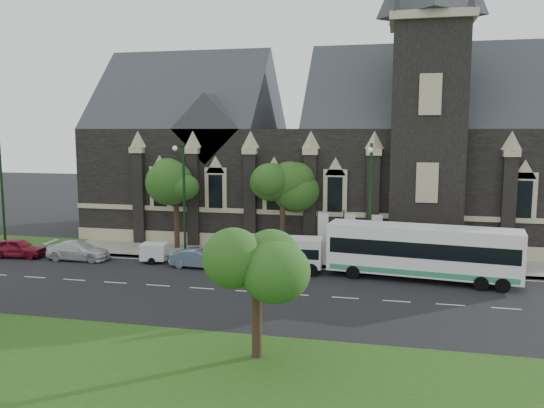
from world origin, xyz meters
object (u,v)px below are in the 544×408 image
(car_far_white, at_px, (79,251))
(shuttle_bus, at_px, (277,251))
(street_lamp_near, at_px, (370,199))
(banner_flag_left, at_px, (321,230))
(car_far_red, at_px, (18,248))
(tree_walk_left, at_px, (179,181))
(tree_walk_right, at_px, (286,182))
(tour_coach, at_px, (422,251))
(tree_park_east, at_px, (261,254))
(box_trailer, at_px, (154,252))
(street_lamp_mid, at_px, (183,194))
(banner_flag_center, at_px, (347,231))
(banner_flag_right, at_px, (374,232))
(street_lamp_far, at_px, (0,189))
(sedan, at_px, (199,258))

(car_far_white, bearing_deg, shuttle_bus, -91.87)
(street_lamp_near, xyz_separation_m, banner_flag_left, (-3.71, 1.91, -2.73))
(car_far_red, bearing_deg, tree_walk_left, -69.54)
(street_lamp_near, height_order, car_far_red, street_lamp_near)
(tree_walk_right, relative_size, tour_coach, 0.62)
(tree_park_east, height_order, box_trailer, tree_park_east)
(street_lamp_mid, height_order, banner_flag_center, street_lamp_mid)
(banner_flag_right, distance_m, box_trailer, 16.54)
(banner_flag_center, xyz_separation_m, shuttle_bus, (-4.56, -3.77, -0.95))
(street_lamp_far, height_order, car_far_white, street_lamp_far)
(tree_park_east, height_order, shuttle_bus, tree_park_east)
(sedan, relative_size, car_far_red, 0.95)
(tree_park_east, bearing_deg, banner_flag_right, 77.35)
(tour_coach, height_order, car_far_red, tour_coach)
(tour_coach, bearing_deg, tree_park_east, -109.98)
(tree_park_east, relative_size, car_far_white, 1.28)
(street_lamp_far, distance_m, banner_flag_left, 26.50)
(box_trailer, relative_size, car_far_white, 0.57)
(tour_coach, bearing_deg, street_lamp_far, -176.17)
(street_lamp_mid, height_order, box_trailer, street_lamp_mid)
(banner_flag_center, bearing_deg, tree_walk_right, 161.36)
(shuttle_bus, relative_size, car_far_red, 1.47)
(tree_walk_right, distance_m, street_lamp_mid, 8.10)
(street_lamp_far, bearing_deg, banner_flag_right, 3.60)
(shuttle_bus, relative_size, box_trailer, 2.31)
(banner_flag_right, relative_size, car_far_red, 0.91)
(street_lamp_near, distance_m, tour_coach, 5.16)
(street_lamp_mid, distance_m, tour_coach, 17.97)
(banner_flag_left, relative_size, shuttle_bus, 0.62)
(banner_flag_left, bearing_deg, tour_coach, -27.96)
(banner_flag_right, height_order, sedan, banner_flag_right)
(tree_walk_right, relative_size, box_trailer, 2.79)
(tour_coach, xyz_separation_m, car_far_red, (-30.66, -0.12, -1.22))
(box_trailer, distance_m, car_far_white, 6.10)
(sedan, bearing_deg, tree_walk_left, 35.60)
(tree_park_east, xyz_separation_m, car_far_white, (-18.11, 14.61, -3.91))
(tree_walk_left, bearing_deg, street_lamp_mid, -63.53)
(box_trailer, distance_m, car_far_red, 11.24)
(tree_walk_right, relative_size, sedan, 1.88)
(street_lamp_mid, relative_size, banner_flag_left, 2.25)
(banner_flag_center, relative_size, car_far_white, 0.82)
(tree_walk_left, height_order, sedan, tree_walk_left)
(shuttle_bus, height_order, car_far_white, shuttle_bus)
(street_lamp_near, height_order, street_lamp_far, same)
(street_lamp_near, bearing_deg, tree_walk_right, 151.94)
(tour_coach, bearing_deg, car_far_red, -172.60)
(banner_flag_center, bearing_deg, sedan, -158.83)
(car_far_white, bearing_deg, tree_park_east, -130.57)
(street_lamp_mid, relative_size, car_far_white, 1.84)
(tree_walk_right, xyz_separation_m, street_lamp_far, (-23.21, -3.62, -0.71))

